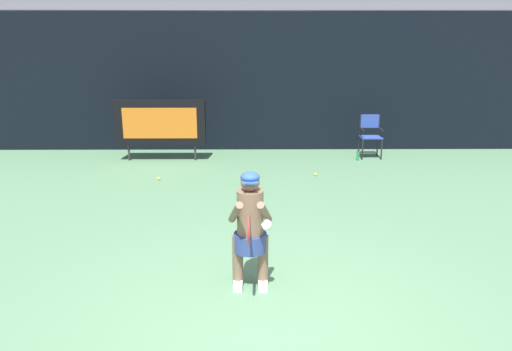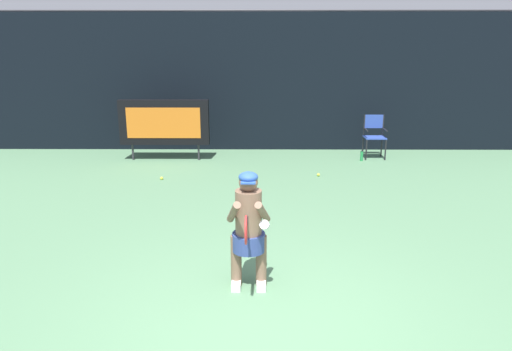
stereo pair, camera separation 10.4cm
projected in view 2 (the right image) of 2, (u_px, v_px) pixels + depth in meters
The scene contains 9 objects.
ground at pixel (266, 336), 4.80m from camera, with size 18.00×22.00×0.03m.
backdrop_screen at pixel (262, 83), 12.67m from camera, with size 18.00×0.12×3.66m.
scoreboard at pixel (164, 122), 11.69m from camera, with size 2.20×0.21×1.50m.
umpire_chair at pixel (374, 134), 12.02m from camera, with size 0.52×0.44×1.08m.
water_bottle at pixel (362, 156), 11.81m from camera, with size 0.07×0.07×0.27m.
tennis_player at pixel (249, 227), 5.57m from camera, with size 0.53×0.60×1.43m.
tennis_racket at pixel (246, 229), 5.04m from camera, with size 0.03×0.60×0.31m.
tennis_ball_loose at pixel (162, 178), 10.21m from camera, with size 0.07×0.07×0.07m.
tennis_ball_spare at pixel (318, 175), 10.48m from camera, with size 0.07×0.07×0.07m.
Camera 2 is at (-0.07, -4.37, 2.85)m, focal length 33.43 mm.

